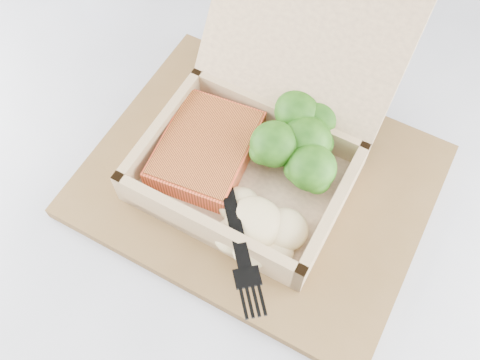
# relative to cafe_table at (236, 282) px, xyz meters

# --- Properties ---
(cafe_table) EXTENTS (0.98, 0.98, 0.76)m
(cafe_table) POSITION_rel_cafe_table_xyz_m (0.00, 0.00, 0.00)
(cafe_table) COLOR black
(cafe_table) RESTS_ON floor
(serving_tray) EXTENTS (0.40, 0.35, 0.01)m
(serving_tray) POSITION_rel_cafe_table_xyz_m (0.01, 0.05, 0.20)
(serving_tray) COLOR brown
(serving_tray) RESTS_ON cafe_table
(takeout_container) EXTENTS (0.26, 0.30, 0.17)m
(takeout_container) POSITION_rel_cafe_table_xyz_m (0.01, 0.08, 0.25)
(takeout_container) COLOR tan
(takeout_container) RESTS_ON serving_tray
(salmon_fillet) EXTENTS (0.10, 0.13, 0.02)m
(salmon_fillet) POSITION_rel_cafe_table_xyz_m (-0.04, 0.05, 0.23)
(salmon_fillet) COLOR #F95430
(salmon_fillet) RESTS_ON takeout_container
(broccoli_pile) EXTENTS (0.12, 0.12, 0.04)m
(broccoli_pile) POSITION_rel_cafe_table_xyz_m (0.05, 0.08, 0.24)
(broccoli_pile) COLOR #387A1B
(broccoli_pile) RESTS_ON takeout_container
(mashed_potatoes) EXTENTS (0.09, 0.08, 0.03)m
(mashed_potatoes) POSITION_rel_cafe_table_xyz_m (0.02, -0.02, 0.24)
(mashed_potatoes) COLOR #D3B789
(mashed_potatoes) RESTS_ON takeout_container
(plastic_fork) EXTENTS (0.08, 0.15, 0.02)m
(plastic_fork) POSITION_rel_cafe_table_xyz_m (-0.01, -0.00, 0.25)
(plastic_fork) COLOR black
(plastic_fork) RESTS_ON mashed_potatoes
(receipt) EXTENTS (0.12, 0.15, 0.00)m
(receipt) POSITION_rel_cafe_table_xyz_m (0.07, 0.24, 0.20)
(receipt) COLOR white
(receipt) RESTS_ON cafe_table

